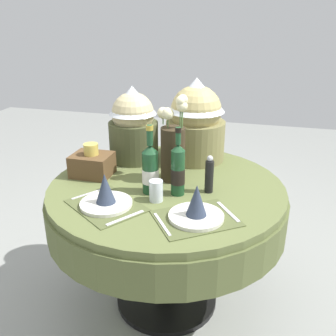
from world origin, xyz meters
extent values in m
plane|color=gray|center=(0.00, 0.00, 0.00)|extent=(8.00, 8.00, 0.00)
cylinder|color=#5B6638|center=(0.00, 0.00, 0.73)|extent=(1.21, 1.21, 0.04)
cylinder|color=#545D33|center=(0.00, 0.00, 0.62)|extent=(1.24, 1.24, 0.18)
cylinder|color=black|center=(0.00, 0.00, 0.37)|extent=(0.12, 0.12, 0.68)
cylinder|color=black|center=(0.00, 0.00, 0.01)|extent=(0.58, 0.58, 0.03)
cube|color=#4E562F|center=(-0.21, -0.30, 0.75)|extent=(0.43, 0.41, 0.00)
cylinder|color=silver|center=(-0.21, -0.30, 0.76)|extent=(0.24, 0.24, 0.02)
cone|color=#2D384C|center=(-0.21, -0.30, 0.84)|extent=(0.09, 0.09, 0.14)
cube|color=silver|center=(-0.33, -0.21, 0.75)|extent=(0.12, 0.16, 0.00)
cube|color=silver|center=(-0.08, -0.38, 0.75)|extent=(0.12, 0.16, 0.00)
cube|color=#4E562F|center=(0.22, -0.30, 0.75)|extent=(0.43, 0.41, 0.00)
cylinder|color=silver|center=(0.22, -0.30, 0.76)|extent=(0.24, 0.24, 0.02)
cone|color=#2D384C|center=(0.22, -0.30, 0.84)|extent=(0.09, 0.09, 0.14)
cube|color=silver|center=(0.09, -0.39, 0.75)|extent=(0.12, 0.16, 0.00)
cube|color=silver|center=(0.34, -0.21, 0.75)|extent=(0.12, 0.16, 0.00)
cylinder|color=#332819|center=(0.01, 0.07, 0.89)|extent=(0.13, 0.13, 0.28)
sphere|color=beige|center=(0.05, 0.08, 1.17)|extent=(0.05, 0.05, 0.05)
cylinder|color=#4C7038|center=(0.05, 0.08, 1.09)|extent=(0.01, 0.01, 0.13)
sphere|color=beige|center=(-0.01, 0.06, 1.11)|extent=(0.06, 0.06, 0.06)
cylinder|color=#4C7038|center=(-0.01, 0.06, 1.06)|extent=(0.01, 0.01, 0.06)
sphere|color=beige|center=(-0.05, 0.12, 1.09)|extent=(0.06, 0.06, 0.06)
cylinder|color=#4C7038|center=(-0.05, 0.12, 1.05)|extent=(0.01, 0.01, 0.04)
sphere|color=beige|center=(0.06, 0.09, 1.17)|extent=(0.05, 0.05, 0.05)
cylinder|color=#4C7038|center=(0.06, 0.09, 1.09)|extent=(0.01, 0.01, 0.13)
sphere|color=beige|center=(0.06, 0.08, 1.14)|extent=(0.06, 0.06, 0.06)
cylinder|color=#4C7038|center=(0.06, 0.08, 1.08)|extent=(0.01, 0.01, 0.09)
cylinder|color=#194223|center=(-0.05, -0.10, 0.85)|extent=(0.08, 0.08, 0.21)
cylinder|color=silver|center=(-0.05, -0.10, 0.84)|extent=(0.08, 0.08, 0.07)
cone|color=#194223|center=(-0.05, -0.10, 0.97)|extent=(0.08, 0.08, 0.04)
cylinder|color=#194223|center=(-0.05, -0.10, 1.04)|extent=(0.03, 0.03, 0.10)
cylinder|color=#B29933|center=(-0.05, -0.10, 1.08)|extent=(0.03, 0.03, 0.02)
cylinder|color=#194223|center=(0.08, -0.09, 0.86)|extent=(0.07, 0.07, 0.23)
cylinder|color=black|center=(0.08, -0.09, 0.84)|extent=(0.07, 0.07, 0.08)
cone|color=#194223|center=(0.08, -0.09, 0.99)|extent=(0.07, 0.07, 0.03)
cylinder|color=#194223|center=(0.08, -0.09, 1.04)|extent=(0.03, 0.03, 0.08)
cylinder|color=black|center=(0.08, -0.09, 1.07)|extent=(0.03, 0.03, 0.02)
cylinder|color=silver|center=(0.00, -0.19, 0.80)|extent=(0.07, 0.07, 0.10)
cylinder|color=black|center=(0.22, -0.03, 0.83)|extent=(0.04, 0.04, 0.16)
sphere|color=#B7B7BC|center=(0.22, -0.03, 0.92)|extent=(0.03, 0.03, 0.03)
cylinder|color=#474C2D|center=(-0.28, 0.30, 0.86)|extent=(0.29, 0.29, 0.23)
sphere|color=#C6B784|center=(-0.28, 0.30, 1.03)|extent=(0.25, 0.25, 0.25)
cone|color=silver|center=(-0.28, 0.30, 1.11)|extent=(0.28, 0.28, 0.16)
cylinder|color=olive|center=(0.07, 0.41, 0.86)|extent=(0.35, 0.35, 0.23)
sphere|color=tan|center=(0.07, 0.41, 1.04)|extent=(0.30, 0.30, 0.30)
cone|color=silver|center=(0.07, 0.41, 1.14)|extent=(0.33, 0.33, 0.19)
cube|color=brown|center=(-0.42, 0.02, 0.81)|extent=(0.21, 0.17, 0.12)
cylinder|color=gold|center=(-0.42, 0.02, 0.90)|extent=(0.08, 0.08, 0.06)
camera|label=1|loc=(0.47, -1.70, 1.57)|focal=40.27mm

